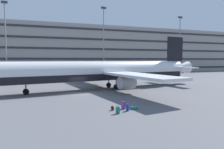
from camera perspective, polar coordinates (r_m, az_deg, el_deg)
name	(u,v)px	position (r m, az deg, el deg)	size (l,w,h in m)	color
ground_plane	(80,93)	(31.42, -9.18, -5.35)	(600.00, 600.00, 0.00)	#5B5B60
terminal_structure	(57,50)	(84.00, -15.41, 6.88)	(179.13, 17.76, 18.74)	gray
airliner	(108,72)	(35.81, -1.28, 0.78)	(40.18, 32.81, 10.09)	silver
light_mast_left	(5,34)	(70.78, -28.13, 10.25)	(1.80, 0.50, 23.12)	gray
light_mast_center_left	(104,36)	(72.91, -2.41, 10.90)	(1.80, 0.50, 24.01)	gray
light_mast_center_right	(180,41)	(87.81, 18.76, 9.17)	(1.80, 0.50, 22.90)	gray
suitcase_orange	(134,108)	(21.34, 6.44, -9.49)	(0.80, 0.73, 0.28)	#147266
suitcase_black	(123,105)	(21.31, 3.28, -8.67)	(0.39, 0.46, 0.98)	#72388C
suitcase_purple	(118,110)	(19.48, 1.65, -10.11)	(0.39, 0.24, 0.78)	#147266
suitcase_upright	(128,107)	(20.59, 4.52, -9.30)	(0.45, 0.47, 0.82)	navy
backpack_silver	(113,108)	(20.79, 0.19, -9.58)	(0.40, 0.44, 0.52)	#592619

